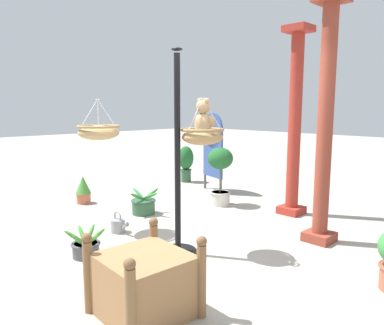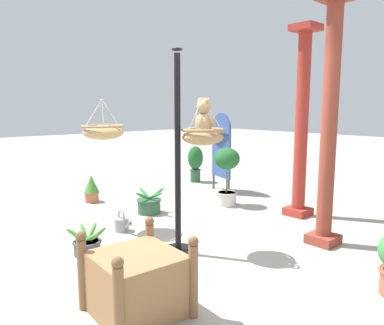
{
  "view_description": "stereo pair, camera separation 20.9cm",
  "coord_description": "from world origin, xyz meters",
  "px_view_note": "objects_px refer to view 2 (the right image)",
  "views": [
    {
      "loc": [
        2.97,
        -2.77,
        1.7
      ],
      "look_at": [
        0.01,
        0.1,
        1.09
      ],
      "focal_mm": 34.57,
      "sensor_mm": 36.0,
      "label": 1
    },
    {
      "loc": [
        3.12,
        -2.62,
        1.7
      ],
      "look_at": [
        0.01,
        0.1,
        1.09
      ],
      "focal_mm": 34.57,
      "sensor_mm": 36.0,
      "label": 2
    }
  ],
  "objects_px": {
    "hanging_basket_with_teddy": "(203,136)",
    "watering_can": "(122,224)",
    "potted_plant_broad_leaf": "(195,161)",
    "greenhouse_pillar_right": "(329,128)",
    "potted_plant_tall_leafy": "(87,244)",
    "potted_plant_trailing_ivy": "(149,204)",
    "teddy_bear": "(204,119)",
    "display_sign_board": "(221,146)",
    "potted_plant_conical_shrub": "(91,188)",
    "hanging_basket_left_high": "(103,131)",
    "wooden_planter_box": "(137,281)",
    "display_pole_central": "(178,194)",
    "potted_plant_flowering_red": "(227,171)",
    "greenhouse_pillar_left": "(302,126)"
  },
  "relations": [
    {
      "from": "potted_plant_broad_leaf",
      "to": "watering_can",
      "type": "bearing_deg",
      "value": -58.08
    },
    {
      "from": "hanging_basket_left_high",
      "to": "display_sign_board",
      "type": "xyz_separation_m",
      "value": [
        -0.61,
        2.93,
        -0.44
      ]
    },
    {
      "from": "potted_plant_tall_leafy",
      "to": "potted_plant_trailing_ivy",
      "type": "height_order",
      "value": "potted_plant_trailing_ivy"
    },
    {
      "from": "hanging_basket_left_high",
      "to": "potted_plant_trailing_ivy",
      "type": "bearing_deg",
      "value": 105.98
    },
    {
      "from": "potted_plant_conical_shrub",
      "to": "watering_can",
      "type": "height_order",
      "value": "potted_plant_conical_shrub"
    },
    {
      "from": "greenhouse_pillar_right",
      "to": "greenhouse_pillar_left",
      "type": "bearing_deg",
      "value": 137.07
    },
    {
      "from": "hanging_basket_left_high",
      "to": "potted_plant_tall_leafy",
      "type": "xyz_separation_m",
      "value": [
        0.68,
        -0.61,
        -1.26
      ]
    },
    {
      "from": "hanging_basket_left_high",
      "to": "potted_plant_tall_leafy",
      "type": "height_order",
      "value": "hanging_basket_left_high"
    },
    {
      "from": "greenhouse_pillar_right",
      "to": "potted_plant_flowering_red",
      "type": "relative_size",
      "value": 2.97
    },
    {
      "from": "greenhouse_pillar_right",
      "to": "wooden_planter_box",
      "type": "relative_size",
      "value": 3.81
    },
    {
      "from": "hanging_basket_with_teddy",
      "to": "greenhouse_pillar_right",
      "type": "height_order",
      "value": "greenhouse_pillar_right"
    },
    {
      "from": "display_pole_central",
      "to": "potted_plant_conical_shrub",
      "type": "distance_m",
      "value": 2.96
    },
    {
      "from": "potted_plant_conical_shrub",
      "to": "hanging_basket_left_high",
      "type": "bearing_deg",
      "value": -19.26
    },
    {
      "from": "greenhouse_pillar_right",
      "to": "wooden_planter_box",
      "type": "xyz_separation_m",
      "value": [
        -0.19,
        -2.64,
        -1.18
      ]
    },
    {
      "from": "display_sign_board",
      "to": "hanging_basket_with_teddy",
      "type": "bearing_deg",
      "value": -49.5
    },
    {
      "from": "hanging_basket_with_teddy",
      "to": "potted_plant_tall_leafy",
      "type": "distance_m",
      "value": 1.85
    },
    {
      "from": "wooden_planter_box",
      "to": "watering_can",
      "type": "bearing_deg",
      "value": 152.86
    },
    {
      "from": "greenhouse_pillar_right",
      "to": "potted_plant_flowering_red",
      "type": "xyz_separation_m",
      "value": [
        -2.09,
        0.44,
        -0.85
      ]
    },
    {
      "from": "hanging_basket_with_teddy",
      "to": "watering_can",
      "type": "height_order",
      "value": "hanging_basket_with_teddy"
    },
    {
      "from": "wooden_planter_box",
      "to": "potted_plant_conical_shrub",
      "type": "bearing_deg",
      "value": 159.23
    },
    {
      "from": "watering_can",
      "to": "hanging_basket_left_high",
      "type": "bearing_deg",
      "value": -150.95
    },
    {
      "from": "teddy_bear",
      "to": "wooden_planter_box",
      "type": "xyz_separation_m",
      "value": [
        0.63,
        -1.34,
        -1.29
      ]
    },
    {
      "from": "display_sign_board",
      "to": "watering_can",
      "type": "bearing_deg",
      "value": -73.58
    },
    {
      "from": "display_pole_central",
      "to": "hanging_basket_left_high",
      "type": "bearing_deg",
      "value": -170.72
    },
    {
      "from": "teddy_bear",
      "to": "wooden_planter_box",
      "type": "distance_m",
      "value": 1.96
    },
    {
      "from": "wooden_planter_box",
      "to": "greenhouse_pillar_right",
      "type": "bearing_deg",
      "value": 85.82
    },
    {
      "from": "hanging_basket_with_teddy",
      "to": "greenhouse_pillar_right",
      "type": "relative_size",
      "value": 0.18
    },
    {
      "from": "greenhouse_pillar_right",
      "to": "display_sign_board",
      "type": "xyz_separation_m",
      "value": [
        -2.92,
        1.14,
        -0.52
      ]
    },
    {
      "from": "greenhouse_pillar_right",
      "to": "potted_plant_tall_leafy",
      "type": "relative_size",
      "value": 6.03
    },
    {
      "from": "hanging_basket_with_teddy",
      "to": "greenhouse_pillar_right",
      "type": "distance_m",
      "value": 1.56
    },
    {
      "from": "teddy_bear",
      "to": "greenhouse_pillar_right",
      "type": "distance_m",
      "value": 1.54
    },
    {
      "from": "greenhouse_pillar_left",
      "to": "wooden_planter_box",
      "type": "xyz_separation_m",
      "value": [
        0.73,
        -3.5,
        -1.14
      ]
    },
    {
      "from": "hanging_basket_left_high",
      "to": "potted_plant_tall_leafy",
      "type": "bearing_deg",
      "value": -41.98
    },
    {
      "from": "display_pole_central",
      "to": "potted_plant_broad_leaf",
      "type": "xyz_separation_m",
      "value": [
        -3.04,
        2.98,
        -0.24
      ]
    },
    {
      "from": "teddy_bear",
      "to": "potted_plant_conical_shrub",
      "type": "bearing_deg",
      "value": 179.01
    },
    {
      "from": "hanging_basket_with_teddy",
      "to": "greenhouse_pillar_left",
      "type": "bearing_deg",
      "value": 92.65
    },
    {
      "from": "potted_plant_tall_leafy",
      "to": "potted_plant_trailing_ivy",
      "type": "distance_m",
      "value": 1.79
    },
    {
      "from": "greenhouse_pillar_right",
      "to": "potted_plant_broad_leaf",
      "type": "bearing_deg",
      "value": 160.63
    },
    {
      "from": "potted_plant_broad_leaf",
      "to": "display_sign_board",
      "type": "bearing_deg",
      "value": -14.07
    },
    {
      "from": "potted_plant_trailing_ivy",
      "to": "potted_plant_broad_leaf",
      "type": "distance_m",
      "value": 2.72
    },
    {
      "from": "display_pole_central",
      "to": "potted_plant_trailing_ivy",
      "type": "xyz_separation_m",
      "value": [
        -1.61,
        0.7,
        -0.57
      ]
    },
    {
      "from": "teddy_bear",
      "to": "display_sign_board",
      "type": "distance_m",
      "value": 3.28
    },
    {
      "from": "potted_plant_conical_shrub",
      "to": "hanging_basket_with_teddy",
      "type": "bearing_deg",
      "value": -1.4
    },
    {
      "from": "hanging_basket_left_high",
      "to": "potted_plant_broad_leaf",
      "type": "bearing_deg",
      "value": 117.93
    },
    {
      "from": "potted_plant_broad_leaf",
      "to": "watering_can",
      "type": "relative_size",
      "value": 2.38
    },
    {
      "from": "display_pole_central",
      "to": "potted_plant_flowering_red",
      "type": "distance_m",
      "value": 2.3
    },
    {
      "from": "greenhouse_pillar_left",
      "to": "potted_plant_flowering_red",
      "type": "height_order",
      "value": "greenhouse_pillar_left"
    },
    {
      "from": "greenhouse_pillar_right",
      "to": "hanging_basket_left_high",
      "type": "bearing_deg",
      "value": -142.23
    },
    {
      "from": "teddy_bear",
      "to": "potted_plant_flowering_red",
      "type": "xyz_separation_m",
      "value": [
        -1.28,
        1.74,
        -0.96
      ]
    },
    {
      "from": "hanging_basket_with_teddy",
      "to": "wooden_planter_box",
      "type": "distance_m",
      "value": 1.83
    }
  ]
}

